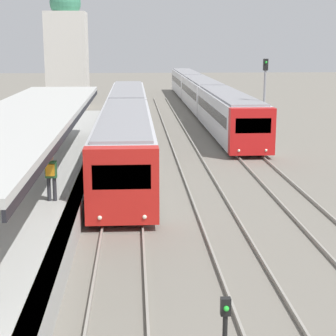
# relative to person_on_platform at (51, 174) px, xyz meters

# --- Properties ---
(platform_canopy) EXTENTS (4.00, 25.64, 2.88)m
(platform_canopy) POSITION_rel_person_on_platform_xyz_m (-1.25, 2.82, 1.77)
(platform_canopy) COLOR beige
(platform_canopy) RESTS_ON station_platform
(person_on_platform) EXTENTS (0.40, 0.40, 1.66)m
(person_on_platform) POSITION_rel_person_on_platform_xyz_m (0.00, 0.00, 0.00)
(person_on_platform) COLOR #2D2D33
(person_on_platform) RESTS_ON station_platform
(train_near) EXTENTS (2.63, 33.33, 3.12)m
(train_near) POSITION_rel_person_on_platform_xyz_m (2.50, 15.99, -0.27)
(train_near) COLOR red
(train_near) RESTS_ON ground_plane
(train_far) EXTENTS (2.62, 48.62, 3.06)m
(train_far) POSITION_rel_person_on_platform_xyz_m (9.66, 35.72, -0.29)
(train_far) COLOR red
(train_far) RESTS_ON ground_plane
(signal_post_near) EXTENTS (0.20, 0.21, 1.70)m
(signal_post_near) POSITION_rel_person_on_platform_xyz_m (4.69, -9.57, -0.93)
(signal_post_near) COLOR black
(signal_post_near) RESTS_ON ground_plane
(signal_mast_far) EXTENTS (0.28, 0.29, 5.60)m
(signal_mast_far) POSITION_rel_person_on_platform_xyz_m (10.98, 14.59, 1.48)
(signal_mast_far) COLOR gray
(signal_mast_far) RESTS_ON ground_plane
(distant_domed_building) EXTENTS (4.04, 4.04, 11.99)m
(distant_domed_building) POSITION_rel_person_on_platform_xyz_m (-3.74, 39.21, 3.70)
(distant_domed_building) COLOR silver
(distant_domed_building) RESTS_ON ground_plane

